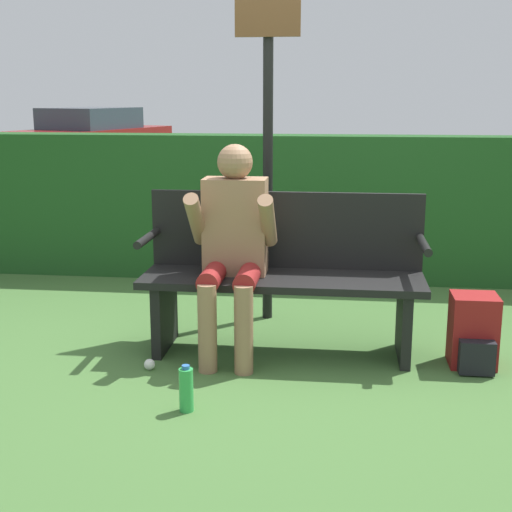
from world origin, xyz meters
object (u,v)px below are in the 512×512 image
object	(u,v)px
park_bench	(283,273)
person_seated	(233,240)
signpost	(268,132)
parked_car	(91,137)
backpack	(473,333)
water_bottle	(186,389)

from	to	relation	value
park_bench	person_seated	world-z (taller)	person_seated
signpost	parked_car	xyz separation A→B (m)	(-5.29, 11.28, -0.71)
park_bench	person_seated	size ratio (longest dim) A/B	1.34
backpack	parked_car	xyz separation A→B (m)	(-6.60, 12.06, 0.41)
backpack	signpost	bearing A→B (deg)	148.94
backpack	park_bench	bearing A→B (deg)	171.93
person_seated	signpost	bearing A→B (deg)	79.96
water_bottle	parked_car	size ratio (longest dim) A/B	0.05
backpack	signpost	xyz separation A→B (m)	(-1.31, 0.79, 1.13)
water_bottle	parked_car	xyz separation A→B (m)	(-5.04, 12.88, 0.50)
park_bench	water_bottle	bearing A→B (deg)	-112.92
person_seated	signpost	world-z (taller)	signpost
backpack	parked_car	distance (m)	13.76
park_bench	backpack	world-z (taller)	park_bench
person_seated	signpost	size ratio (longest dim) A/B	0.57
backpack	parked_car	world-z (taller)	parked_car
backpack	signpost	distance (m)	1.90
park_bench	person_seated	distance (m)	0.39
water_bottle	signpost	distance (m)	2.02
park_bench	backpack	size ratio (longest dim) A/B	4.01
person_seated	parked_car	size ratio (longest dim) A/B	0.28
backpack	water_bottle	size ratio (longest dim) A/B	1.74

